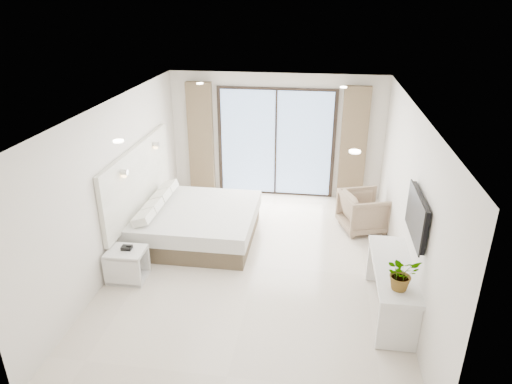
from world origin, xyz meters
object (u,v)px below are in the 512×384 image
(nightstand, at_px, (127,265))
(armchair, at_px, (364,210))
(console_desk, at_px, (392,278))
(bed, at_px, (196,223))

(nightstand, xyz_separation_m, armchair, (3.81, 2.25, 0.15))
(console_desk, bearing_deg, armchair, 94.34)
(bed, xyz_separation_m, armchair, (3.09, 0.79, 0.10))
(bed, bearing_deg, nightstand, -116.43)
(nightstand, relative_size, console_desk, 0.34)
(nightstand, relative_size, armchair, 0.71)
(armchair, bearing_deg, nightstand, 101.60)
(bed, relative_size, armchair, 2.57)
(bed, xyz_separation_m, nightstand, (-0.72, -1.45, -0.05))
(nightstand, bearing_deg, console_desk, -4.99)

